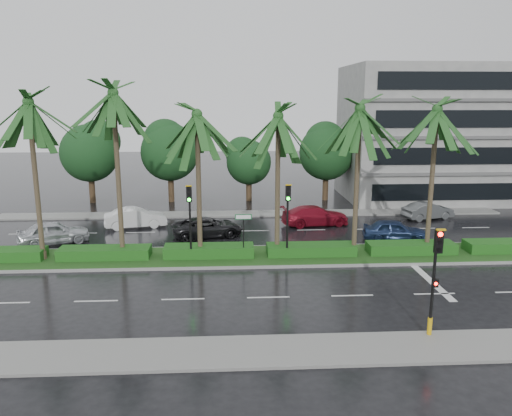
{
  "coord_description": "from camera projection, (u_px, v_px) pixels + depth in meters",
  "views": [
    {
      "loc": [
        -1.78,
        -26.94,
        9.23
      ],
      "look_at": [
        -0.23,
        1.5,
        2.88
      ],
      "focal_mm": 35.0,
      "sensor_mm": 36.0,
      "label": 1
    }
  ],
  "objects": [
    {
      "name": "signal_median_left",
      "position": [
        190.0,
        211.0,
        27.78
      ],
      "size": [
        0.34,
        0.42,
        4.36
      ],
      "color": "black",
      "rests_on": "median"
    },
    {
      "name": "palm_row",
      "position": [
        238.0,
        119.0,
        27.53
      ],
      "size": [
        26.3,
        4.2,
        10.11
      ],
      "color": "#403025",
      "rests_on": "median"
    },
    {
      "name": "lane_markings",
      "position": [
        316.0,
        264.0,
        28.1
      ],
      "size": [
        34.0,
        13.06,
        0.01
      ],
      "color": "silver",
      "rests_on": "ground"
    },
    {
      "name": "street_sign",
      "position": [
        243.0,
        225.0,
        28.31
      ],
      "size": [
        0.95,
        0.09,
        2.6
      ],
      "color": "black",
      "rests_on": "median"
    },
    {
      "name": "car_grey",
      "position": [
        428.0,
        211.0,
        38.4
      ],
      "size": [
        2.41,
        4.22,
        1.32
      ],
      "primitive_type": "imported",
      "rotation": [
        0.0,
        0.0,
        1.84
      ],
      "color": "#4E5052",
      "rests_on": "ground"
    },
    {
      "name": "median",
      "position": [
        260.0,
        256.0,
        29.31
      ],
      "size": [
        36.0,
        4.0,
        0.15
      ],
      "color": "gray",
      "rests_on": "ground"
    },
    {
      "name": "near_sidewalk",
      "position": [
        279.0,
        351.0,
        18.4
      ],
      "size": [
        40.0,
        2.4,
        0.12
      ],
      "primitive_type": "cube",
      "color": "gray",
      "rests_on": "ground"
    },
    {
      "name": "signal_near",
      "position": [
        435.0,
        278.0,
        18.98
      ],
      "size": [
        0.34,
        0.45,
        4.36
      ],
      "color": "black",
      "rests_on": "near_sidewalk"
    },
    {
      "name": "signal_median_right",
      "position": [
        288.0,
        210.0,
        28.07
      ],
      "size": [
        0.34,
        0.42,
        4.36
      ],
      "color": "black",
      "rests_on": "median"
    },
    {
      "name": "car_silver",
      "position": [
        54.0,
        233.0,
        31.89
      ],
      "size": [
        3.31,
        4.7,
        1.49
      ],
      "primitive_type": "imported",
      "rotation": [
        0.0,
        0.0,
        1.97
      ],
      "color": "silver",
      "rests_on": "ground"
    },
    {
      "name": "hedge",
      "position": [
        260.0,
        250.0,
        29.23
      ],
      "size": [
        35.2,
        1.4,
        0.6
      ],
      "color": "#1B4F16",
      "rests_on": "median"
    },
    {
      "name": "far_sidewalk",
      "position": [
        252.0,
        214.0,
        40.04
      ],
      "size": [
        40.0,
        2.0,
        0.12
      ],
      "primitive_type": "cube",
      "color": "gray",
      "rests_on": "ground"
    },
    {
      "name": "car_darkgrey",
      "position": [
        208.0,
        227.0,
        33.55
      ],
      "size": [
        3.22,
        5.11,
        1.32
      ],
      "primitive_type": "imported",
      "rotation": [
        0.0,
        0.0,
        1.81
      ],
      "color": "black",
      "rests_on": "ground"
    },
    {
      "name": "building",
      "position": [
        434.0,
        133.0,
        45.49
      ],
      "size": [
        16.0,
        10.0,
        12.0
      ],
      "primitive_type": "cube",
      "color": "gray",
      "rests_on": "ground"
    },
    {
      "name": "car_red",
      "position": [
        315.0,
        216.0,
        36.6
      ],
      "size": [
        2.67,
        5.17,
        1.43
      ],
      "primitive_type": "imported",
      "rotation": [
        0.0,
        0.0,
        1.71
      ],
      "color": "maroon",
      "rests_on": "ground"
    },
    {
      "name": "bg_trees",
      "position": [
        239.0,
        151.0,
        44.47
      ],
      "size": [
        32.85,
        5.1,
        7.37
      ],
      "color": "#3A261A",
      "rests_on": "ground"
    },
    {
      "name": "ground",
      "position": [
        261.0,
        263.0,
        28.36
      ],
      "size": [
        120.0,
        120.0,
        0.0
      ],
      "primitive_type": "plane",
      "color": "black",
      "rests_on": "ground"
    },
    {
      "name": "car_blue",
      "position": [
        395.0,
        230.0,
        32.58
      ],
      "size": [
        2.34,
        4.32,
        1.4
      ],
      "primitive_type": "imported",
      "rotation": [
        0.0,
        0.0,
        1.39
      ],
      "color": "navy",
      "rests_on": "ground"
    },
    {
      "name": "car_white",
      "position": [
        136.0,
        218.0,
        35.92
      ],
      "size": [
        2.44,
        4.6,
        1.44
      ],
      "primitive_type": "imported",
      "rotation": [
        0.0,
        0.0,
        1.79
      ],
      "color": "silver",
      "rests_on": "ground"
    }
  ]
}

